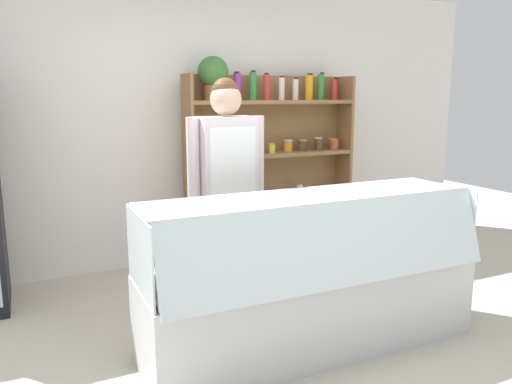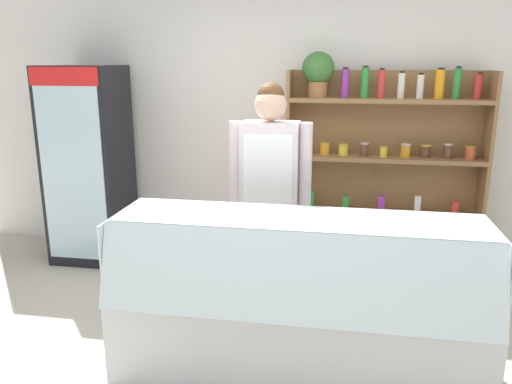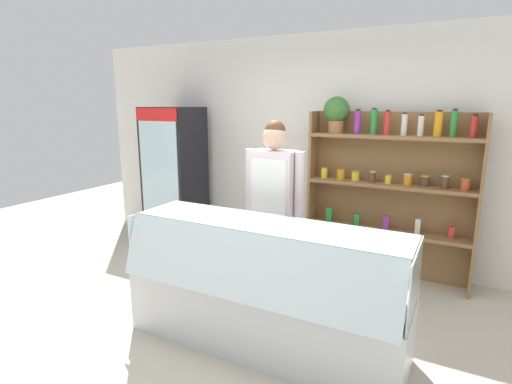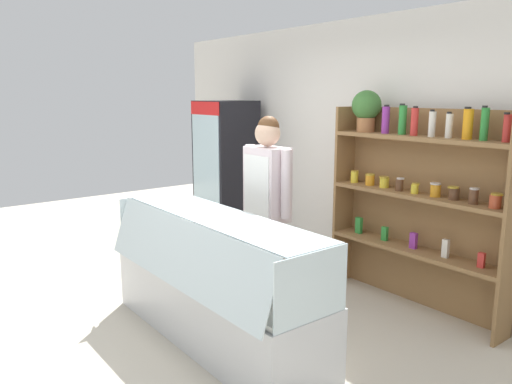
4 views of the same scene
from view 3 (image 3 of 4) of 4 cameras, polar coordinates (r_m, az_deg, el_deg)
ground_plane at (r=3.51m, az=-2.36°, el=-20.23°), size 12.00×12.00×0.00m
back_wall at (r=4.92m, az=10.03°, el=5.94°), size 6.80×0.10×2.70m
drinks_fridge at (r=5.48m, az=-11.51°, el=2.08°), size 0.68×0.62×1.85m
shelving_unit at (r=4.51m, az=17.67°, el=1.91°), size 1.74×0.29×1.97m
deli_display_case at (r=3.29m, az=0.98°, el=-16.28°), size 2.20×0.72×1.01m
shop_clerk at (r=3.78m, az=2.56°, el=-0.56°), size 0.60×0.25×1.75m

